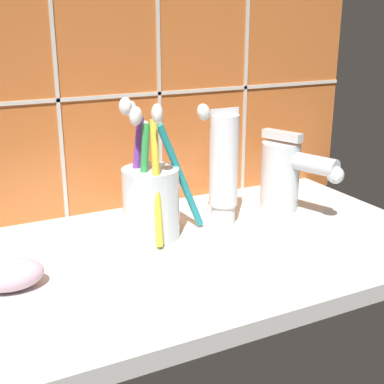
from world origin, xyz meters
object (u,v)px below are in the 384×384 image
object	(u,v)px
toothpaste_tube	(224,168)
sink_faucet	(285,173)
soap_bar	(12,275)
toothbrush_cup	(151,196)

from	to	relation	value
toothpaste_tube	sink_faucet	world-z (taller)	toothpaste_tube
sink_faucet	soap_bar	xyz separation A→B (cm)	(-38.76, -6.64, -3.98)
toothbrush_cup	sink_faucet	xyz separation A→B (cm)	(20.70, 0.37, 0.18)
toothpaste_tube	sink_faucet	xyz separation A→B (cm)	(10.35, 0.39, -2.21)
toothbrush_cup	sink_faucet	world-z (taller)	toothbrush_cup
soap_bar	sink_faucet	bearing A→B (deg)	9.72
sink_faucet	toothpaste_tube	bearing A→B (deg)	-107.75
sink_faucet	soap_bar	size ratio (longest dim) A/B	1.90
sink_faucet	soap_bar	world-z (taller)	sink_faucet
toothpaste_tube	toothbrush_cup	bearing A→B (deg)	179.90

